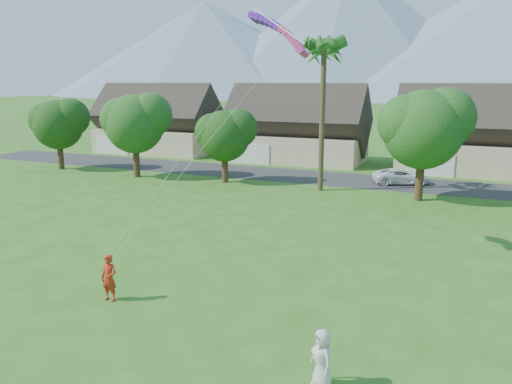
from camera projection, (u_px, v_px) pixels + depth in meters
The scene contains 10 objects.
ground at pixel (133, 371), 15.89m from camera, with size 500.00×500.00×0.00m, color #2D6019.
street at pixel (357, 180), 46.41m from camera, with size 90.00×7.00×0.01m, color #2D2D30.
kite_flyer at pixel (109, 278), 20.78m from camera, with size 0.73×0.48×1.99m, color #B32914.
watcher at pixel (322, 359), 14.88m from camera, with size 0.91×0.59×1.85m, color silver.
parked_car at pixel (401, 176), 44.75m from camera, with size 2.30×4.99×1.39m, color white.
mountain_ridge at pixel (481, 39), 238.96m from camera, with size 540.00×240.00×70.00m.
houses_row at pixel (381, 135), 53.54m from camera, with size 72.75×8.19×8.86m.
tree_row at pixel (330, 134), 40.33m from camera, with size 62.27×6.67×8.45m.
fan_palm at pixel (324, 46), 39.68m from camera, with size 3.00×3.00×13.80m.
parafoil_kite at pixel (282, 30), 24.36m from camera, with size 3.53×1.19×0.50m.
Camera 1 is at (9.23, -11.58, 9.01)m, focal length 35.00 mm.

